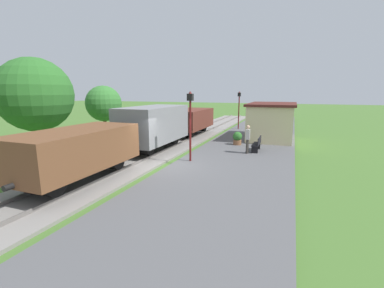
% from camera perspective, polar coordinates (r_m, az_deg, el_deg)
% --- Properties ---
extents(ground_plane, '(160.00, 160.00, 0.00)m').
position_cam_1_polar(ground_plane, '(13.68, -5.72, -5.44)').
color(ground_plane, '#47702D').
extents(platform_slab, '(6.00, 60.00, 0.25)m').
position_cam_1_polar(platform_slab, '(12.60, 7.50, -6.36)').
color(platform_slab, '#565659').
rests_on(platform_slab, ground).
extents(track_ballast, '(3.80, 60.00, 0.12)m').
position_cam_1_polar(track_ballast, '(14.86, -14.06, -4.13)').
color(track_ballast, gray).
rests_on(track_ballast, ground).
extents(rail_near, '(0.07, 60.00, 0.14)m').
position_cam_1_polar(rail_near, '(14.44, -11.73, -3.94)').
color(rail_near, slate).
rests_on(rail_near, track_ballast).
extents(rail_far, '(0.07, 60.00, 0.14)m').
position_cam_1_polar(rail_far, '(15.24, -16.32, -3.36)').
color(rail_far, slate).
rests_on(rail_far, track_ballast).
extents(freight_train, '(2.50, 19.40, 2.72)m').
position_cam_1_polar(freight_train, '(17.24, -8.22, 3.11)').
color(freight_train, brown).
rests_on(freight_train, rail_near).
extents(station_hut, '(3.50, 5.80, 2.78)m').
position_cam_1_polar(station_hut, '(21.77, 16.80, 4.82)').
color(station_hut, beige).
rests_on(station_hut, platform_slab).
extents(bench_near_hut, '(0.42, 1.50, 0.91)m').
position_cam_1_polar(bench_near_hut, '(16.92, 13.92, 0.04)').
color(bench_near_hut, black).
rests_on(bench_near_hut, platform_slab).
extents(person_waiting, '(0.26, 0.39, 1.71)m').
position_cam_1_polar(person_waiting, '(16.14, 11.92, 1.27)').
color(person_waiting, '#38332D').
rests_on(person_waiting, platform_slab).
extents(potted_planter, '(0.64, 0.64, 0.92)m').
position_cam_1_polar(potted_planter, '(18.73, 9.77, 1.28)').
color(potted_planter, brown).
rests_on(potted_planter, platform_slab).
extents(lamp_post_near, '(0.28, 0.28, 3.70)m').
position_cam_1_polar(lamp_post_near, '(13.82, -0.37, 6.63)').
color(lamp_post_near, '#591414').
rests_on(lamp_post_near, platform_slab).
extents(lamp_post_far, '(0.28, 0.28, 3.70)m').
position_cam_1_polar(lamp_post_far, '(26.59, 10.12, 8.69)').
color(lamp_post_far, '#591414').
rests_on(lamp_post_far, platform_slab).
extents(tree_trackside_mid, '(4.54, 4.54, 5.99)m').
position_cam_1_polar(tree_trackside_mid, '(19.30, -30.78, 9.09)').
color(tree_trackside_mid, '#4C3823').
rests_on(tree_trackside_mid, ground).
extents(tree_trackside_far, '(2.86, 2.86, 4.39)m').
position_cam_1_polar(tree_trackside_far, '(22.73, -18.51, 8.25)').
color(tree_trackside_far, '#4C3823').
rests_on(tree_trackside_far, ground).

